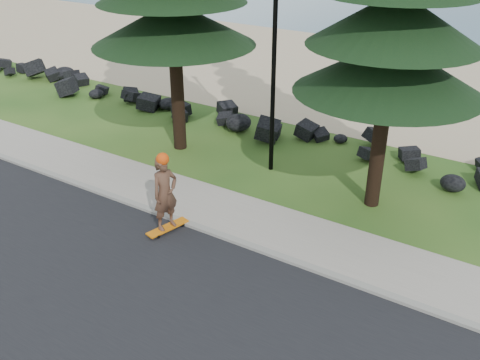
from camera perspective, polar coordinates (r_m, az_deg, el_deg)
The scene contains 8 objects.
ground at distance 14.77m, azimuth -2.83°, elevation -3.49°, with size 160.00×160.00×0.00m, color #244D18.
road at distance 12.07m, azimuth -15.46°, elevation -12.69°, with size 160.00×7.00×0.02m, color black.
kerb at distance 14.13m, azimuth -4.93°, elevation -4.90°, with size 160.00×0.20×0.10m, color gray.
sidewalk at distance 14.89m, azimuth -2.40°, elevation -3.02°, with size 160.00×2.00×0.08m, color gray.
beach_sand at distance 26.95m, azimuth 15.39°, elevation 10.22°, with size 160.00×15.00×0.01m, color tan.
seawall_boulders at distance 19.09m, azimuth 6.85°, elevation 3.88°, with size 60.00×2.40×1.10m, color black, non-canonical shape.
lamp_post at distance 15.75m, azimuth 3.71°, elevation 14.77°, with size 0.25×0.14×8.14m.
skateboarder at distance 13.52m, azimuth -7.99°, elevation -1.46°, with size 0.63×1.22×2.21m.
Camera 1 is at (7.38, -10.27, 7.62)m, focal length 40.00 mm.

